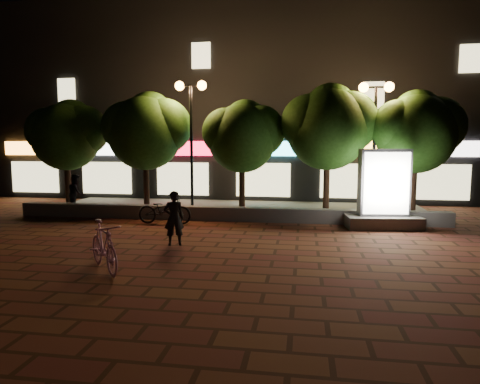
% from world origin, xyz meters
% --- Properties ---
extents(ground, '(80.00, 80.00, 0.00)m').
position_xyz_m(ground, '(0.00, 0.00, 0.00)').
color(ground, '#542F1A').
rests_on(ground, ground).
extents(retaining_wall, '(16.00, 0.45, 0.50)m').
position_xyz_m(retaining_wall, '(0.00, 4.00, 0.25)').
color(retaining_wall, slate).
rests_on(retaining_wall, ground).
extents(sidewalk, '(16.00, 5.00, 0.08)m').
position_xyz_m(sidewalk, '(0.00, 6.50, 0.04)').
color(sidewalk, slate).
rests_on(sidewalk, ground).
extents(building_block, '(28.00, 8.12, 11.30)m').
position_xyz_m(building_block, '(-0.01, 12.99, 5.00)').
color(building_block, black).
rests_on(building_block, ground).
extents(tree_far_left, '(3.36, 2.80, 4.63)m').
position_xyz_m(tree_far_left, '(-6.95, 5.46, 3.29)').
color(tree_far_left, black).
rests_on(tree_far_left, sidewalk).
extents(tree_left, '(3.60, 3.00, 4.89)m').
position_xyz_m(tree_left, '(-3.45, 5.46, 3.44)').
color(tree_left, black).
rests_on(tree_left, sidewalk).
extents(tree_mid, '(3.24, 2.70, 4.50)m').
position_xyz_m(tree_mid, '(0.55, 5.46, 3.22)').
color(tree_mid, black).
rests_on(tree_mid, sidewalk).
extents(tree_right, '(3.72, 3.10, 5.07)m').
position_xyz_m(tree_right, '(3.86, 5.46, 3.57)').
color(tree_right, black).
rests_on(tree_right, sidewalk).
extents(tree_far_right, '(3.48, 2.90, 4.76)m').
position_xyz_m(tree_far_right, '(7.05, 5.46, 3.37)').
color(tree_far_right, black).
rests_on(tree_far_right, sidewalk).
extents(street_lamp_left, '(1.26, 0.36, 5.18)m').
position_xyz_m(street_lamp_left, '(-1.50, 5.20, 4.03)').
color(street_lamp_left, black).
rests_on(street_lamp_left, sidewalk).
extents(street_lamp_right, '(1.26, 0.36, 4.98)m').
position_xyz_m(street_lamp_right, '(5.50, 5.20, 3.89)').
color(street_lamp_right, black).
rests_on(street_lamp_right, sidewalk).
extents(ad_kiosk, '(2.57, 1.49, 2.65)m').
position_xyz_m(ad_kiosk, '(5.59, 3.50, 1.07)').
color(ad_kiosk, slate).
rests_on(ad_kiosk, ground).
extents(scooter_pink, '(1.64, 1.72, 1.12)m').
position_xyz_m(scooter_pink, '(-1.42, -2.49, 0.56)').
color(scooter_pink, '#BC79A7').
rests_on(scooter_pink, ground).
extents(rider, '(0.65, 0.54, 1.53)m').
position_xyz_m(rider, '(-0.61, 0.04, 0.76)').
color(rider, black).
rests_on(rider, ground).
extents(scooter_parked, '(1.92, 0.69, 1.00)m').
position_xyz_m(scooter_parked, '(-1.90, 3.00, 0.50)').
color(scooter_parked, black).
rests_on(scooter_parked, ground).
extents(pedestrian, '(0.84, 0.92, 1.52)m').
position_xyz_m(pedestrian, '(-6.13, 4.50, 0.84)').
color(pedestrian, black).
rests_on(pedestrian, sidewalk).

